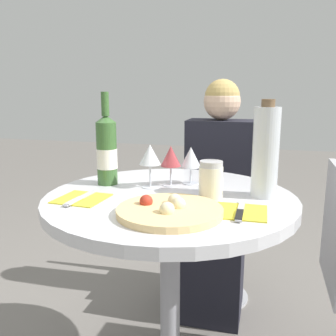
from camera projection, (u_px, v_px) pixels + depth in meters
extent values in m
cylinder|color=gray|center=(170.00, 301.00, 1.34)|extent=(0.07, 0.07, 0.72)
cylinder|color=silver|center=(170.00, 200.00, 1.26)|extent=(0.84, 0.84, 0.04)
cylinder|color=#ADADB2|center=(216.00, 295.00, 2.07)|extent=(0.34, 0.34, 0.01)
cylinder|color=#ADADB2|center=(217.00, 261.00, 2.03)|extent=(0.06, 0.06, 0.42)
cube|color=#ADADB2|center=(218.00, 221.00, 1.98)|extent=(0.38, 0.38, 0.03)
cube|color=#ADADB2|center=(224.00, 174.00, 2.10)|extent=(0.38, 0.02, 0.41)
cube|color=black|center=(213.00, 271.00, 1.88)|extent=(0.29, 0.31, 0.45)
cube|color=black|center=(220.00, 171.00, 1.92)|extent=(0.34, 0.19, 0.52)
sphere|color=#DBB293|center=(222.00, 101.00, 1.85)|extent=(0.18, 0.18, 0.18)
sphere|color=tan|center=(222.00, 97.00, 1.84)|extent=(0.17, 0.17, 0.17)
cube|color=#ADADB2|center=(335.00, 224.00, 1.32)|extent=(0.02, 0.38, 0.41)
cylinder|color=#E5C17F|center=(170.00, 211.00, 1.06)|extent=(0.30, 0.30, 0.02)
sphere|color=beige|center=(175.00, 200.00, 1.10)|extent=(0.04, 0.04, 0.04)
sphere|color=beige|center=(167.00, 209.00, 1.02)|extent=(0.04, 0.04, 0.04)
sphere|color=#B22D1E|center=(146.00, 201.00, 1.09)|extent=(0.04, 0.04, 0.04)
sphere|color=beige|center=(179.00, 204.00, 1.06)|extent=(0.04, 0.04, 0.04)
cylinder|color=#38602D|center=(107.00, 154.00, 1.38)|extent=(0.07, 0.07, 0.23)
cone|color=#38602D|center=(106.00, 119.00, 1.35)|extent=(0.07, 0.07, 0.03)
cylinder|color=#38602D|center=(105.00, 104.00, 1.34)|extent=(0.03, 0.03, 0.09)
cylinder|color=silver|center=(107.00, 158.00, 1.38)|extent=(0.08, 0.08, 0.07)
cylinder|color=silver|center=(266.00, 153.00, 1.21)|extent=(0.09, 0.09, 0.29)
cylinder|color=brown|center=(268.00, 103.00, 1.17)|extent=(0.04, 0.04, 0.02)
cylinder|color=silver|center=(211.00, 183.00, 1.20)|extent=(0.08, 0.08, 0.11)
cylinder|color=#B2B2B7|center=(211.00, 164.00, 1.19)|extent=(0.07, 0.07, 0.02)
cylinder|color=silver|center=(150.00, 187.00, 1.35)|extent=(0.06, 0.06, 0.00)
cylinder|color=silver|center=(150.00, 175.00, 1.34)|extent=(0.01, 0.01, 0.08)
cone|color=silver|center=(150.00, 154.00, 1.33)|extent=(0.08, 0.08, 0.07)
cylinder|color=silver|center=(190.00, 183.00, 1.40)|extent=(0.06, 0.06, 0.00)
cylinder|color=silver|center=(191.00, 175.00, 1.40)|extent=(0.01, 0.01, 0.06)
cone|color=silver|center=(191.00, 157.00, 1.38)|extent=(0.08, 0.08, 0.08)
cylinder|color=silver|center=(171.00, 185.00, 1.38)|extent=(0.06, 0.06, 0.00)
cylinder|color=silver|center=(171.00, 175.00, 1.37)|extent=(0.01, 0.01, 0.07)
cone|color=#9E383D|center=(171.00, 156.00, 1.35)|extent=(0.07, 0.07, 0.07)
cube|color=yellow|center=(82.00, 198.00, 1.21)|extent=(0.16, 0.16, 0.00)
cube|color=silver|center=(82.00, 197.00, 1.21)|extent=(0.03, 0.19, 0.00)
cube|color=silver|center=(74.00, 201.00, 1.16)|extent=(0.03, 0.09, 0.00)
cube|color=yellow|center=(240.00, 212.00, 1.08)|extent=(0.15, 0.15, 0.00)
cube|color=silver|center=(241.00, 210.00, 1.08)|extent=(0.02, 0.19, 0.00)
cube|color=black|center=(239.00, 215.00, 1.03)|extent=(0.02, 0.09, 0.00)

